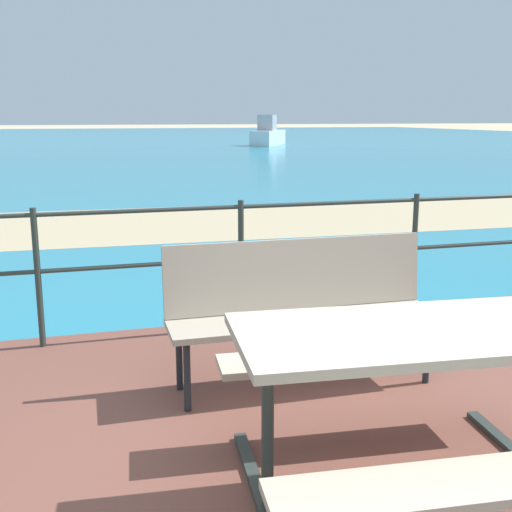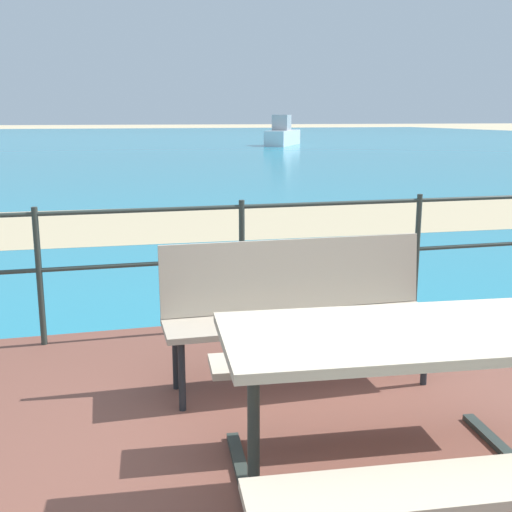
{
  "view_description": "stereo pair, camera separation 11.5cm",
  "coord_description": "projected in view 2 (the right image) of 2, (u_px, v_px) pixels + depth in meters",
  "views": [
    {
      "loc": [
        -1.18,
        -2.17,
        1.68
      ],
      "look_at": [
        0.04,
        2.14,
        0.69
      ],
      "focal_mm": 44.61,
      "sensor_mm": 36.0,
      "label": 1
    },
    {
      "loc": [
        -1.07,
        -2.2,
        1.68
      ],
      "look_at": [
        0.04,
        2.14,
        0.69
      ],
      "focal_mm": 44.61,
      "sensor_mm": 36.0,
      "label": 2
    }
  ],
  "objects": [
    {
      "name": "park_bench",
      "position": [
        298.0,
        300.0,
        3.86
      ],
      "size": [
        1.65,
        0.43,
        0.88
      ],
      "rotation": [
        0.0,
        0.0,
        -0.01
      ],
      "color": "tan",
      "rests_on": "patio_paving"
    },
    {
      "name": "boat_near",
      "position": [
        283.0,
        135.0,
        36.52
      ],
      "size": [
        3.25,
        4.67,
        1.71
      ],
      "rotation": [
        0.0,
        0.0,
        1.04
      ],
      "color": "silver",
      "rests_on": "sea_water"
    },
    {
      "name": "beach_strip",
      "position": [
        164.0,
        223.0,
        10.13
      ],
      "size": [
        54.08,
        5.21,
        0.01
      ],
      "primitive_type": "cube",
      "rotation": [
        0.0,
        0.0,
        -0.03
      ],
      "color": "tan",
      "rests_on": "ground"
    },
    {
      "name": "railing_fence",
      "position": [
        242.0,
        247.0,
        4.83
      ],
      "size": [
        5.94,
        0.04,
        1.0
      ],
      "color": "#2D3833",
      "rests_on": "patio_paving"
    },
    {
      "name": "picnic_table",
      "position": [
        411.0,
        376.0,
        2.58
      ],
      "size": [
        1.65,
        1.51,
        0.79
      ],
      "rotation": [
        0.0,
        0.0,
        -0.09
      ],
      "color": "#BCAD93",
      "rests_on": "patio_paving"
    },
    {
      "name": "sea_water",
      "position": [
        108.0,
        142.0,
        40.53
      ],
      "size": [
        90.0,
        90.0,
        0.01
      ],
      "primitive_type": "cube",
      "color": "teal",
      "rests_on": "ground"
    }
  ]
}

